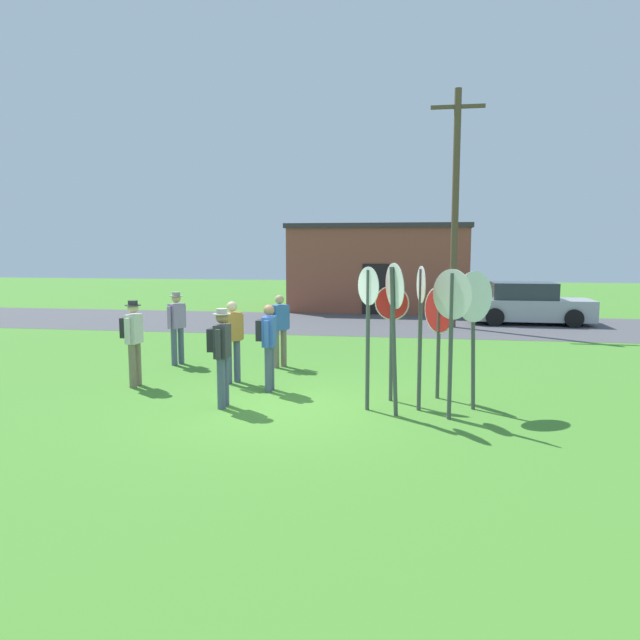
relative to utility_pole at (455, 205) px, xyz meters
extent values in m
plane|color=#47842D|center=(-3.60, -11.32, -4.22)|extent=(80.00, 80.00, 0.00)
cube|color=#4C4C51|center=(-3.60, 0.38, -4.21)|extent=(60.00, 6.40, 0.01)
cube|color=brown|center=(-2.96, 6.29, -2.43)|extent=(7.61, 5.42, 3.58)
cube|color=#383333|center=(-2.96, 6.29, -0.54)|extent=(7.81, 5.62, 0.20)
cube|color=black|center=(-2.96, 3.56, -3.17)|extent=(1.10, 0.08, 2.10)
cylinder|color=brown|center=(0.00, 0.00, -0.18)|extent=(0.24, 0.24, 8.07)
cube|color=brown|center=(0.00, 0.00, 3.26)|extent=(1.80, 0.12, 0.12)
cube|color=#A5A8AD|center=(2.84, 1.45, -3.69)|extent=(4.30, 1.81, 0.76)
cube|color=#2D333D|center=(2.59, 1.45, -3.01)|extent=(2.24, 1.53, 0.60)
cylinder|color=black|center=(4.17, 2.36, -3.90)|extent=(0.64, 0.22, 0.64)
cylinder|color=black|center=(4.17, 0.56, -3.90)|extent=(0.64, 0.22, 0.64)
cylinder|color=black|center=(1.50, 2.35, -3.90)|extent=(0.64, 0.22, 0.64)
cylinder|color=black|center=(1.51, 0.55, -3.90)|extent=(0.64, 0.22, 0.64)
cylinder|color=#474C4C|center=(-0.77, -10.27, -3.21)|extent=(0.10, 0.10, 2.01)
cylinder|color=white|center=(-0.77, -10.27, -2.57)|extent=(0.52, 0.72, 0.88)
cylinder|color=red|center=(-0.78, -10.28, -2.57)|extent=(0.48, 0.67, 0.81)
cylinder|color=#474C4C|center=(-1.62, -10.60, -3.19)|extent=(0.08, 0.08, 2.06)
cylinder|color=white|center=(-1.62, -10.60, -2.42)|extent=(0.62, 0.11, 0.63)
cylinder|color=red|center=(-1.62, -10.61, -2.42)|extent=(0.57, 0.11, 0.58)
cylinder|color=#474C4C|center=(-1.11, -11.18, -3.01)|extent=(0.08, 0.08, 2.43)
cylinder|color=white|center=(-1.11, -11.18, -2.05)|extent=(0.15, 0.61, 0.63)
cylinder|color=red|center=(-1.10, -11.17, -2.05)|extent=(0.15, 0.57, 0.58)
cylinder|color=#474C4C|center=(-1.54, -11.61, -2.98)|extent=(0.20, 0.14, 2.47)
cylinder|color=white|center=(-1.54, -11.61, -2.06)|extent=(0.36, 0.70, 0.75)
cylinder|color=red|center=(-1.53, -11.60, -2.06)|extent=(0.34, 0.65, 0.69)
cylinder|color=#474C4C|center=(-0.62, -11.64, -3.03)|extent=(0.10, 0.10, 2.38)
cylinder|color=white|center=(-0.62, -11.64, -2.18)|extent=(0.59, 0.57, 0.81)
cylinder|color=red|center=(-0.62, -11.64, -2.18)|extent=(0.55, 0.53, 0.75)
cylinder|color=#474C4C|center=(-1.99, -11.29, -3.01)|extent=(0.10, 0.10, 2.41)
cylinder|color=white|center=(-1.99, -11.29, -2.08)|extent=(0.40, 0.53, 0.65)
cylinder|color=red|center=(-1.98, -11.28, -2.08)|extent=(0.37, 0.49, 0.60)
cylinder|color=#474C4C|center=(-0.21, -10.92, -3.06)|extent=(0.16, 0.17, 2.32)
cylinder|color=white|center=(-0.21, -10.92, -2.27)|extent=(0.67, 0.62, 0.87)
cylinder|color=red|center=(-0.22, -10.91, -2.27)|extent=(0.62, 0.58, 0.81)
cylinder|color=#7A6B56|center=(-4.26, -7.82, -3.78)|extent=(0.14, 0.14, 0.88)
cylinder|color=#7A6B56|center=(-4.40, -7.99, -3.78)|extent=(0.14, 0.14, 0.88)
cube|color=#3860B7|center=(-4.33, -7.90, -3.05)|extent=(0.40, 0.42, 0.58)
cylinder|color=#3860B7|center=(-4.18, -7.72, -3.07)|extent=(0.09, 0.09, 0.52)
cylinder|color=#3860B7|center=(-4.48, -8.09, -3.07)|extent=(0.09, 0.09, 0.52)
sphere|color=tan|center=(-4.33, -7.90, -2.63)|extent=(0.21, 0.21, 0.21)
cylinder|color=#4C5670|center=(-4.49, -11.42, -3.78)|extent=(0.14, 0.14, 0.88)
cylinder|color=#4C5670|center=(-4.49, -11.64, -3.78)|extent=(0.14, 0.14, 0.88)
cube|color=#333338|center=(-4.49, -11.53, -3.05)|extent=(0.23, 0.36, 0.58)
cylinder|color=#333338|center=(-4.50, -11.29, -3.07)|extent=(0.09, 0.09, 0.52)
cylinder|color=#333338|center=(-4.49, -11.77, -3.07)|extent=(0.09, 0.09, 0.52)
sphere|color=#9E7051|center=(-4.49, -11.53, -2.63)|extent=(0.21, 0.21, 0.21)
cylinder|color=gray|center=(-4.49, -11.53, -2.58)|extent=(0.31, 0.31, 0.02)
cylinder|color=gray|center=(-4.49, -11.53, -2.53)|extent=(0.19, 0.19, 0.09)
cube|color=#232328|center=(-4.66, -11.54, -3.03)|extent=(0.15, 0.26, 0.40)
cylinder|color=#7A6B56|center=(-6.75, -10.19, -3.78)|extent=(0.14, 0.14, 0.88)
cylinder|color=#7A6B56|center=(-6.75, -10.41, -3.78)|extent=(0.14, 0.14, 0.88)
cube|color=beige|center=(-6.75, -10.30, -3.05)|extent=(0.23, 0.37, 0.58)
cylinder|color=beige|center=(-6.74, -10.06, -3.07)|extent=(0.09, 0.09, 0.52)
cylinder|color=beige|center=(-6.75, -10.54, -3.07)|extent=(0.09, 0.09, 0.52)
sphere|color=beige|center=(-6.75, -10.30, -2.63)|extent=(0.21, 0.21, 0.21)
cylinder|color=#333338|center=(-6.75, -10.30, -2.58)|extent=(0.32, 0.31, 0.02)
cylinder|color=#333338|center=(-6.75, -10.30, -2.53)|extent=(0.19, 0.19, 0.09)
cube|color=#232328|center=(-6.92, -10.29, -3.03)|extent=(0.15, 0.26, 0.40)
cylinder|color=#4C5670|center=(-4.85, -9.57, -3.78)|extent=(0.14, 0.14, 0.88)
cylinder|color=#4C5670|center=(-4.97, -9.75, -3.78)|extent=(0.14, 0.14, 0.88)
cube|color=#B27533|center=(-4.91, -9.66, -3.05)|extent=(0.39, 0.42, 0.58)
cylinder|color=#B27533|center=(-4.77, -9.46, -3.07)|extent=(0.09, 0.09, 0.52)
cylinder|color=#B27533|center=(-5.05, -9.86, -3.07)|extent=(0.09, 0.09, 0.52)
sphere|color=beige|center=(-4.91, -9.66, -2.63)|extent=(0.21, 0.21, 0.21)
cylinder|color=#4C5670|center=(-6.76, -7.91, -3.78)|extent=(0.14, 0.14, 0.88)
cylinder|color=#4C5670|center=(-6.85, -8.11, -3.78)|extent=(0.14, 0.14, 0.88)
cube|color=#9E7AB2|center=(-6.81, -8.01, -3.05)|extent=(0.35, 0.42, 0.58)
cylinder|color=#9E7AB2|center=(-6.71, -7.79, -3.07)|extent=(0.09, 0.09, 0.52)
cylinder|color=#9E7AB2|center=(-6.90, -8.23, -3.07)|extent=(0.09, 0.09, 0.52)
sphere|color=tan|center=(-6.81, -8.01, -2.63)|extent=(0.21, 0.21, 0.21)
cylinder|color=gray|center=(-6.81, -8.01, -2.58)|extent=(0.32, 0.32, 0.02)
cylinder|color=gray|center=(-6.81, -8.01, -2.53)|extent=(0.19, 0.19, 0.09)
cylinder|color=#4C5670|center=(-3.99, -10.11, -3.78)|extent=(0.14, 0.14, 0.88)
cylinder|color=#4C5670|center=(-3.99, -10.33, -3.78)|extent=(0.14, 0.14, 0.88)
cube|color=#3860B7|center=(-3.99, -10.22, -3.05)|extent=(0.23, 0.37, 0.58)
cylinder|color=#3860B7|center=(-4.00, -9.98, -3.07)|extent=(0.09, 0.09, 0.52)
cylinder|color=#3860B7|center=(-3.98, -10.46, -3.07)|extent=(0.09, 0.09, 0.52)
sphere|color=#9E7051|center=(-3.99, -10.22, -2.63)|extent=(0.21, 0.21, 0.21)
cube|color=#232328|center=(-4.16, -10.22, -3.03)|extent=(0.15, 0.26, 0.40)
camera|label=1|loc=(-1.12, -21.43, -1.43)|focal=33.87mm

